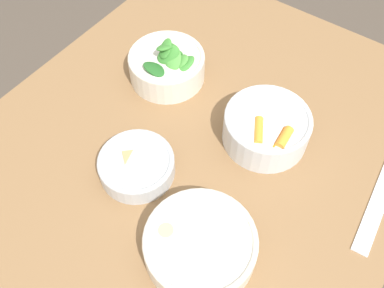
{
  "coord_description": "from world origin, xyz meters",
  "views": [
    {
      "loc": [
        0.38,
        0.27,
        1.4
      ],
      "look_at": [
        0.01,
        0.01,
        0.75
      ],
      "focal_mm": 40.0,
      "sensor_mm": 36.0,
      "label": 1
    }
  ],
  "objects": [
    {
      "name": "dining_table",
      "position": [
        0.0,
        0.0,
        0.59
      ],
      "size": [
        0.98,
        0.79,
        0.72
      ],
      "color": "olive",
      "rests_on": "ground_plane"
    },
    {
      "name": "bowl_carrots",
      "position": [
        -0.1,
        0.1,
        0.76
      ],
      "size": [
        0.16,
        0.16,
        0.07
      ],
      "color": "silver",
      "rests_on": "dining_table"
    },
    {
      "name": "ground_plane",
      "position": [
        0.0,
        0.0,
        0.0
      ],
      "size": [
        10.0,
        10.0,
        0.0
      ],
      "primitive_type": "plane",
      "color": "#4C4238"
    },
    {
      "name": "bowl_cookies",
      "position": [
        0.1,
        -0.05,
        0.74
      ],
      "size": [
        0.14,
        0.14,
        0.04
      ],
      "color": "silver",
      "rests_on": "dining_table"
    },
    {
      "name": "bowl_greens",
      "position": [
        -0.12,
        -0.15,
        0.76
      ],
      "size": [
        0.16,
        0.16,
        0.1
      ],
      "color": "silver",
      "rests_on": "dining_table"
    },
    {
      "name": "bowl_beans_hotdog",
      "position": [
        0.16,
        0.13,
        0.75
      ],
      "size": [
        0.18,
        0.18,
        0.05
      ],
      "color": "silver",
      "rests_on": "dining_table"
    }
  ]
}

